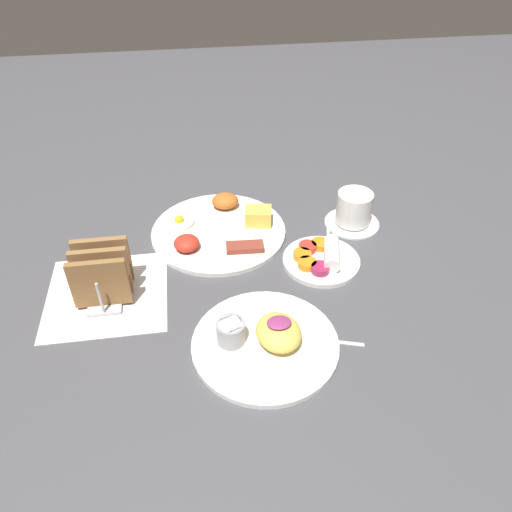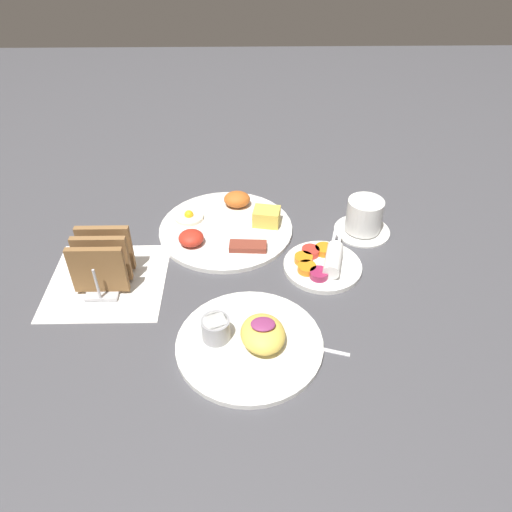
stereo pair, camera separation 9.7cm
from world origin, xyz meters
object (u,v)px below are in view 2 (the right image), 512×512
at_px(plate_breakfast, 227,226).
at_px(toast_rack, 103,261).
at_px(plate_condiments, 323,263).
at_px(plate_foreground, 249,340).
at_px(coffee_cup, 364,218).

bearing_deg(plate_breakfast, toast_rack, -143.82).
xyz_separation_m(plate_condiments, plate_foreground, (-0.15, -0.20, 0.00)).
relative_size(toast_rack, coffee_cup, 0.97).
bearing_deg(plate_condiments, plate_foreground, -126.45).
bearing_deg(toast_rack, plate_foreground, -31.18).
height_order(toast_rack, coffee_cup, toast_rack).
distance_m(toast_rack, coffee_cup, 0.54).
height_order(plate_breakfast, plate_foreground, plate_foreground).
distance_m(plate_breakfast, plate_foreground, 0.33).
height_order(plate_condiments, toast_rack, toast_rack).
xyz_separation_m(plate_breakfast, toast_rack, (-0.22, -0.16, 0.04)).
relative_size(plate_condiments, plate_foreground, 0.67).
xyz_separation_m(plate_condiments, toast_rack, (-0.42, -0.03, 0.04)).
xyz_separation_m(plate_breakfast, plate_foreground, (0.05, -0.33, 0.00)).
bearing_deg(plate_condiments, toast_rack, -175.52).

